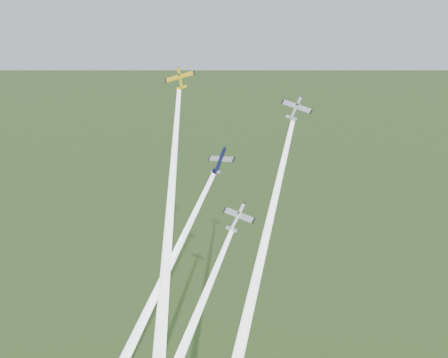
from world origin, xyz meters
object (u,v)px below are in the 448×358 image
Objects in this scene: plane_silver_low at (237,217)px; plane_silver_right at (296,108)px; plane_navy at (220,161)px.

plane_silver_right is at bearing 74.10° from plane_silver_low.
plane_navy reaches higher than plane_silver_low.
plane_silver_right is (15.11, 5.80, 11.91)m from plane_navy.
plane_silver_low is (7.34, -7.58, -9.39)m from plane_navy.
plane_silver_low is (-7.77, -13.38, -21.30)m from plane_silver_right.
plane_silver_right is 0.87× the size of plane_silver_low.
plane_silver_right reaches higher than plane_navy.
plane_navy is 1.13× the size of plane_silver_right.
plane_silver_right is 26.32m from plane_silver_low.
plane_navy is 14.12m from plane_silver_low.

